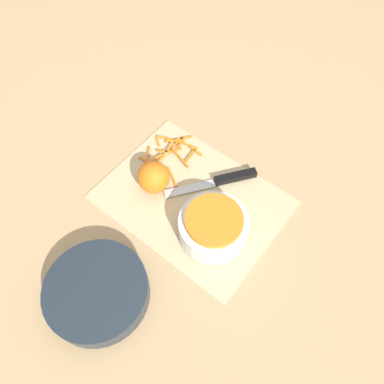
{
  "coord_description": "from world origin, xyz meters",
  "views": [
    {
      "loc": [
        -0.28,
        0.36,
        0.77
      ],
      "look_at": [
        0.0,
        0.0,
        0.04
      ],
      "focal_mm": 35.0,
      "sensor_mm": 36.0,
      "label": 1
    }
  ],
  "objects_px": {
    "orange_left": "(154,177)",
    "bowl_dark": "(97,292)",
    "knife": "(226,179)",
    "bowl_speckled": "(213,226)"
  },
  "relations": [
    {
      "from": "bowl_speckled",
      "to": "bowl_dark",
      "type": "bearing_deg",
      "value": 68.6
    },
    {
      "from": "bowl_speckled",
      "to": "orange_left",
      "type": "relative_size",
      "value": 1.98
    },
    {
      "from": "bowl_dark",
      "to": "orange_left",
      "type": "xyz_separation_m",
      "value": [
        0.09,
        -0.27,
        0.02
      ]
    },
    {
      "from": "orange_left",
      "to": "knife",
      "type": "bearing_deg",
      "value": -136.38
    },
    {
      "from": "bowl_speckled",
      "to": "bowl_dark",
      "type": "relative_size",
      "value": 0.73
    },
    {
      "from": "bowl_dark",
      "to": "orange_left",
      "type": "distance_m",
      "value": 0.28
    },
    {
      "from": "orange_left",
      "to": "bowl_dark",
      "type": "bearing_deg",
      "value": 107.5
    },
    {
      "from": "bowl_speckled",
      "to": "orange_left",
      "type": "xyz_separation_m",
      "value": [
        0.19,
        -0.01,
        0.0
      ]
    },
    {
      "from": "bowl_dark",
      "to": "knife",
      "type": "distance_m",
      "value": 0.39
    },
    {
      "from": "bowl_dark",
      "to": "knife",
      "type": "height_order",
      "value": "bowl_dark"
    }
  ]
}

